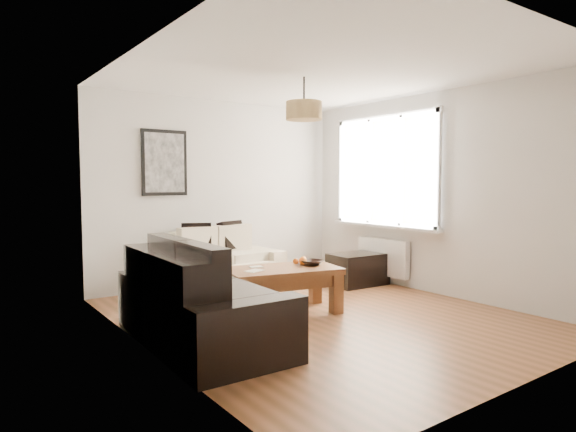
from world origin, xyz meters
TOP-DOWN VIEW (x-y plane):
  - floor at (0.00, 0.00)m, footprint 4.50×4.50m
  - ceiling at (0.00, 0.00)m, footprint 3.80×4.50m
  - wall_back at (0.00, 2.25)m, footprint 3.80×0.04m
  - wall_front at (0.00, -2.25)m, footprint 3.80×0.04m
  - wall_left at (-1.90, 0.00)m, footprint 0.04×4.50m
  - wall_right at (1.90, 0.00)m, footprint 0.04×4.50m
  - window_bay at (1.86, 0.80)m, footprint 0.14×1.90m
  - radiator at (1.82, 0.80)m, footprint 0.10×0.90m
  - poster at (-0.85, 2.22)m, footprint 0.62×0.04m
  - pendant_shade at (0.00, 0.30)m, footprint 0.40×0.40m
  - loveseat_cream at (-0.25, 1.78)m, footprint 1.63×0.96m
  - sofa_leather at (-1.43, -0.05)m, footprint 1.01×1.98m
  - coffee_table at (-0.26, 0.35)m, footprint 1.34×0.92m
  - ottoman at (1.45, 0.93)m, footprint 0.80×0.53m
  - cushion_left at (-0.52, 1.97)m, footprint 0.41×0.28m
  - cushion_right at (0.02, 1.97)m, footprint 0.41×0.24m
  - fruit_bowl at (0.12, 0.29)m, footprint 0.26×0.26m
  - orange_a at (0.06, 0.39)m, footprint 0.12×0.12m
  - orange_b at (0.11, 0.45)m, footprint 0.10×0.10m
  - orange_c at (-0.02, 0.41)m, footprint 0.09×0.09m
  - papers at (-0.62, 0.36)m, footprint 0.22×0.19m

SIDE VIEW (x-z plane):
  - floor at x=0.00m, z-range 0.00..0.00m
  - ottoman at x=1.45m, z-range 0.00..0.44m
  - coffee_table at x=-0.26m, z-range 0.00..0.50m
  - radiator at x=1.82m, z-range 0.12..0.64m
  - loveseat_cream at x=-0.25m, z-range 0.00..0.78m
  - sofa_leather at x=-1.43m, z-range 0.00..0.84m
  - papers at x=-0.62m, z-range 0.50..0.51m
  - fruit_bowl at x=0.12m, z-range 0.50..0.56m
  - orange_a at x=0.06m, z-range 0.50..0.59m
  - orange_b at x=0.11m, z-range 0.50..0.58m
  - orange_c at x=-0.02m, z-range 0.51..0.58m
  - cushion_left at x=-0.52m, z-range 0.50..0.89m
  - cushion_right at x=0.02m, z-range 0.50..0.90m
  - wall_back at x=0.00m, z-range 0.00..2.60m
  - wall_front at x=0.00m, z-range 0.00..2.60m
  - wall_left at x=-1.90m, z-range 0.00..2.60m
  - wall_right at x=1.90m, z-range 0.00..2.60m
  - window_bay at x=1.86m, z-range 0.80..2.40m
  - poster at x=-0.85m, z-range 1.26..2.13m
  - pendant_shade at x=0.00m, z-range 2.13..2.33m
  - ceiling at x=0.00m, z-range 2.60..2.60m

